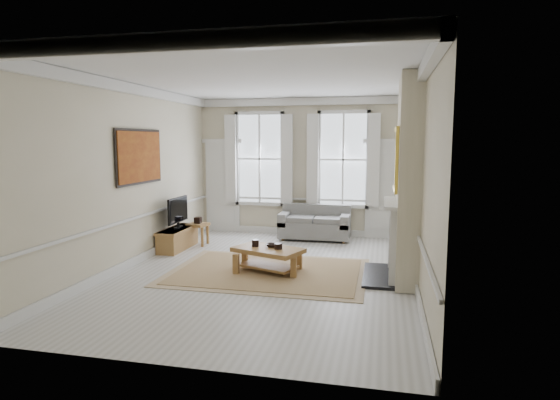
% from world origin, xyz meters
% --- Properties ---
extents(floor, '(7.20, 7.20, 0.00)m').
position_xyz_m(floor, '(0.00, 0.00, 0.00)').
color(floor, '#B7B5AD').
rests_on(floor, ground).
extents(ceiling, '(7.20, 7.20, 0.00)m').
position_xyz_m(ceiling, '(0.00, 0.00, 3.40)').
color(ceiling, white).
rests_on(ceiling, back_wall).
extents(back_wall, '(5.20, 0.00, 5.20)m').
position_xyz_m(back_wall, '(0.00, 3.60, 1.70)').
color(back_wall, beige).
rests_on(back_wall, floor).
extents(left_wall, '(0.00, 7.20, 7.20)m').
position_xyz_m(left_wall, '(-2.60, 0.00, 1.70)').
color(left_wall, beige).
rests_on(left_wall, floor).
extents(right_wall, '(0.00, 7.20, 7.20)m').
position_xyz_m(right_wall, '(2.60, 0.00, 1.70)').
color(right_wall, beige).
rests_on(right_wall, floor).
extents(window_left, '(1.26, 0.20, 2.20)m').
position_xyz_m(window_left, '(-1.05, 3.55, 1.90)').
color(window_left, '#B2BCC6').
rests_on(window_left, back_wall).
extents(window_right, '(1.26, 0.20, 2.20)m').
position_xyz_m(window_right, '(1.05, 3.55, 1.90)').
color(window_right, '#B2BCC6').
rests_on(window_right, back_wall).
extents(door_left, '(0.90, 0.08, 2.30)m').
position_xyz_m(door_left, '(-2.05, 3.56, 1.15)').
color(door_left, silver).
rests_on(door_left, floor).
extents(door_right, '(0.90, 0.08, 2.30)m').
position_xyz_m(door_right, '(2.05, 3.56, 1.15)').
color(door_right, silver).
rests_on(door_right, floor).
extents(painting, '(0.05, 1.66, 1.06)m').
position_xyz_m(painting, '(-2.56, 0.30, 2.05)').
color(painting, '#A65C1C').
rests_on(painting, left_wall).
extents(chimney_breast, '(0.35, 1.70, 3.38)m').
position_xyz_m(chimney_breast, '(2.43, 0.20, 1.70)').
color(chimney_breast, beige).
rests_on(chimney_breast, floor).
extents(hearth, '(0.55, 1.50, 0.05)m').
position_xyz_m(hearth, '(2.00, 0.20, 0.03)').
color(hearth, black).
rests_on(hearth, floor).
extents(fireplace, '(0.21, 1.45, 1.33)m').
position_xyz_m(fireplace, '(2.20, 0.20, 0.73)').
color(fireplace, silver).
rests_on(fireplace, floor).
extents(mirror, '(0.06, 1.26, 1.06)m').
position_xyz_m(mirror, '(2.21, 0.20, 2.05)').
color(mirror, gold).
rests_on(mirror, chimney_breast).
extents(sofa, '(1.67, 0.81, 0.82)m').
position_xyz_m(sofa, '(0.44, 3.11, 0.35)').
color(sofa, slate).
rests_on(sofa, floor).
extents(side_table, '(0.48, 0.48, 0.50)m').
position_xyz_m(side_table, '(-2.06, 1.88, 0.39)').
color(side_table, brown).
rests_on(side_table, floor).
extents(rug, '(3.50, 2.60, 0.02)m').
position_xyz_m(rug, '(0.04, 0.05, 0.01)').
color(rug, '#A57C55').
rests_on(rug, floor).
extents(coffee_table, '(1.37, 1.08, 0.45)m').
position_xyz_m(coffee_table, '(0.04, 0.05, 0.37)').
color(coffee_table, brown).
rests_on(coffee_table, rug).
extents(ceramic_pot_a, '(0.13, 0.13, 0.13)m').
position_xyz_m(ceramic_pot_a, '(-0.21, 0.10, 0.51)').
color(ceramic_pot_a, black).
rests_on(ceramic_pot_a, coffee_table).
extents(ceramic_pot_b, '(0.14, 0.14, 0.10)m').
position_xyz_m(ceramic_pot_b, '(0.24, 0.00, 0.50)').
color(ceramic_pot_b, black).
rests_on(ceramic_pot_b, coffee_table).
extents(bowl, '(0.26, 0.26, 0.06)m').
position_xyz_m(bowl, '(0.09, 0.15, 0.48)').
color(bowl, black).
rests_on(bowl, coffee_table).
extents(tv_stand, '(0.41, 1.29, 0.46)m').
position_xyz_m(tv_stand, '(-2.34, 1.41, 0.23)').
color(tv_stand, brown).
rests_on(tv_stand, floor).
extents(tv, '(0.08, 0.90, 0.68)m').
position_xyz_m(tv, '(-2.32, 1.41, 0.85)').
color(tv, black).
rests_on(tv, tv_stand).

